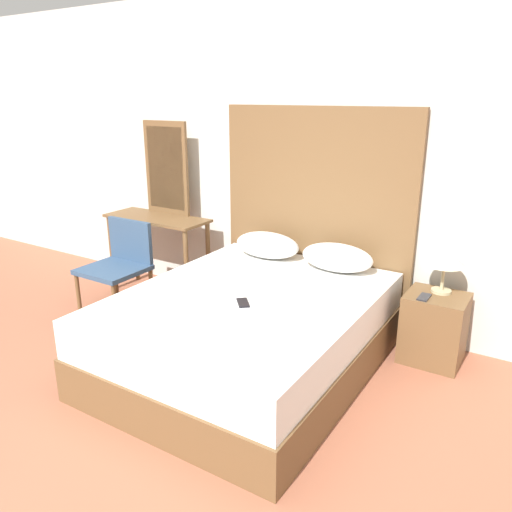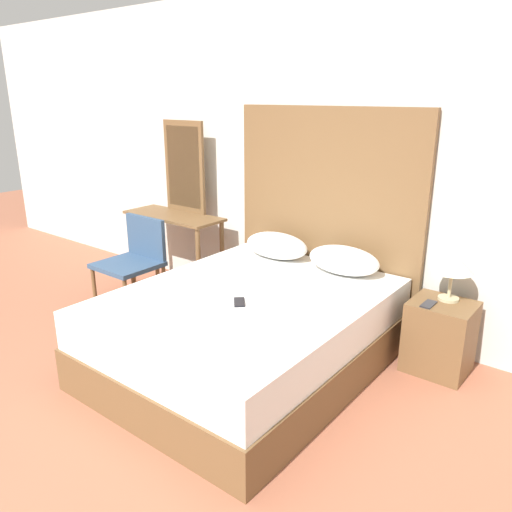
# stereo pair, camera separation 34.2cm
# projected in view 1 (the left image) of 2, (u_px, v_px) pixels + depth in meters

# --- Properties ---
(ground_plane) EXTENTS (16.00, 16.00, 0.00)m
(ground_plane) POSITION_uv_depth(u_px,v_px,m) (109.00, 476.00, 2.56)
(ground_plane) COLOR #9E5B42
(wall_back) EXTENTS (10.00, 0.06, 2.70)m
(wall_back) POSITION_uv_depth(u_px,v_px,m) (318.00, 161.00, 4.07)
(wall_back) COLOR silver
(wall_back) RESTS_ON ground_plane
(bed) EXTENTS (1.59, 2.00, 0.56)m
(bed) POSITION_uv_depth(u_px,v_px,m) (248.00, 332.00, 3.51)
(bed) COLOR brown
(bed) RESTS_ON ground_plane
(headboard) EXTENTS (1.67, 0.05, 1.78)m
(headboard) POSITION_uv_depth(u_px,v_px,m) (315.00, 217.00, 4.14)
(headboard) COLOR brown
(headboard) RESTS_ON ground_plane
(pillow_left) EXTENTS (0.57, 0.34, 0.21)m
(pillow_left) POSITION_uv_depth(u_px,v_px,m) (267.00, 245.00, 4.18)
(pillow_left) COLOR white
(pillow_left) RESTS_ON bed
(pillow_right) EXTENTS (0.57, 0.34, 0.21)m
(pillow_right) POSITION_uv_depth(u_px,v_px,m) (337.00, 257.00, 3.86)
(pillow_right) COLOR white
(pillow_right) RESTS_ON bed
(phone_on_bed) EXTENTS (0.15, 0.16, 0.01)m
(phone_on_bed) POSITION_uv_depth(u_px,v_px,m) (243.00, 303.00, 3.27)
(phone_on_bed) COLOR black
(phone_on_bed) RESTS_ON bed
(nightstand) EXTENTS (0.42, 0.38, 0.51)m
(nightstand) POSITION_uv_depth(u_px,v_px,m) (434.00, 328.00, 3.61)
(nightstand) COLOR brown
(nightstand) RESTS_ON ground_plane
(table_lamp) EXTENTS (0.28, 0.28, 0.34)m
(table_lamp) POSITION_uv_depth(u_px,v_px,m) (445.00, 257.00, 3.50)
(table_lamp) COLOR tan
(table_lamp) RESTS_ON nightstand
(phone_on_nightstand) EXTENTS (0.07, 0.15, 0.01)m
(phone_on_nightstand) POSITION_uv_depth(u_px,v_px,m) (424.00, 297.00, 3.49)
(phone_on_nightstand) COLOR #232328
(phone_on_nightstand) RESTS_ON nightstand
(vanity_desk) EXTENTS (1.03, 0.40, 0.77)m
(vanity_desk) POSITION_uv_depth(u_px,v_px,m) (158.00, 232.00, 4.73)
(vanity_desk) COLOR brown
(vanity_desk) RESTS_ON ground_plane
(vanity_mirror) EXTENTS (0.50, 0.03, 0.87)m
(vanity_mirror) POSITION_uv_depth(u_px,v_px,m) (166.00, 168.00, 4.69)
(vanity_mirror) COLOR brown
(vanity_mirror) RESTS_ON vanity_desk
(chair) EXTENTS (0.51, 0.49, 0.81)m
(chair) POSITION_uv_depth(u_px,v_px,m) (120.00, 261.00, 4.40)
(chair) COLOR #334C6B
(chair) RESTS_ON ground_plane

